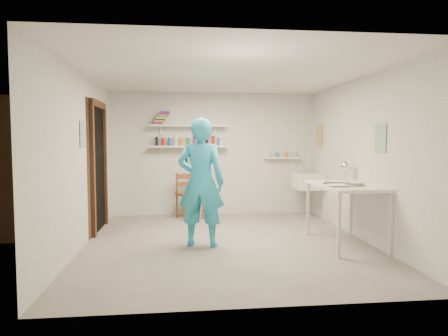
{
  "coord_description": "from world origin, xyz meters",
  "views": [
    {
      "loc": [
        -0.67,
        -5.6,
        1.47
      ],
      "look_at": [
        0.0,
        0.4,
        1.05
      ],
      "focal_mm": 32.0,
      "sensor_mm": 36.0,
      "label": 1
    }
  ],
  "objects": [
    {
      "name": "floor",
      "position": [
        0.0,
        0.0,
        -0.01
      ],
      "size": [
        4.0,
        4.5,
        0.02
      ],
      "primitive_type": "cube",
      "color": "slate",
      "rests_on": "ground"
    },
    {
      "name": "ceiling",
      "position": [
        0.0,
        0.0,
        2.41
      ],
      "size": [
        4.0,
        4.5,
        0.02
      ],
      "primitive_type": "cube",
      "color": "silver",
      "rests_on": "wall_back"
    },
    {
      "name": "wall_back",
      "position": [
        0.0,
        2.26,
        1.2
      ],
      "size": [
        4.0,
        0.02,
        2.4
      ],
      "primitive_type": "cube",
      "color": "silver",
      "rests_on": "ground"
    },
    {
      "name": "wall_front",
      "position": [
        0.0,
        -2.26,
        1.2
      ],
      "size": [
        4.0,
        0.02,
        2.4
      ],
      "primitive_type": "cube",
      "color": "silver",
      "rests_on": "ground"
    },
    {
      "name": "wall_left",
      "position": [
        -2.01,
        0.0,
        1.2
      ],
      "size": [
        0.02,
        4.5,
        2.4
      ],
      "primitive_type": "cube",
      "color": "silver",
      "rests_on": "ground"
    },
    {
      "name": "wall_right",
      "position": [
        2.01,
        0.0,
        1.2
      ],
      "size": [
        0.02,
        4.5,
        2.4
      ],
      "primitive_type": "cube",
      "color": "silver",
      "rests_on": "ground"
    },
    {
      "name": "doorway_recess",
      "position": [
        -1.99,
        1.05,
        1.0
      ],
      "size": [
        0.02,
        0.9,
        2.0
      ],
      "primitive_type": "cube",
      "color": "black",
      "rests_on": "wall_left"
    },
    {
      "name": "corridor_box",
      "position": [
        -2.7,
        1.05,
        1.05
      ],
      "size": [
        1.4,
        1.5,
        2.1
      ],
      "primitive_type": "cube",
      "color": "brown",
      "rests_on": "ground"
    },
    {
      "name": "door_lintel",
      "position": [
        -1.97,
        1.05,
        2.05
      ],
      "size": [
        0.06,
        1.05,
        0.1
      ],
      "primitive_type": "cube",
      "color": "brown",
      "rests_on": "wall_left"
    },
    {
      "name": "door_jamb_near",
      "position": [
        -1.97,
        0.55,
        1.0
      ],
      "size": [
        0.06,
        0.1,
        2.0
      ],
      "primitive_type": "cube",
      "color": "brown",
      "rests_on": "ground"
    },
    {
      "name": "door_jamb_far",
      "position": [
        -1.97,
        1.55,
        1.0
      ],
      "size": [
        0.06,
        0.1,
        2.0
      ],
      "primitive_type": "cube",
      "color": "brown",
      "rests_on": "ground"
    },
    {
      "name": "shelf_lower",
      "position": [
        -0.5,
        2.13,
        1.35
      ],
      "size": [
        1.5,
        0.22,
        0.03
      ],
      "primitive_type": "cube",
      "color": "white",
      "rests_on": "wall_back"
    },
    {
      "name": "shelf_upper",
      "position": [
        -0.5,
        2.13,
        1.75
      ],
      "size": [
        1.5,
        0.22,
        0.03
      ],
      "primitive_type": "cube",
      "color": "white",
      "rests_on": "wall_back"
    },
    {
      "name": "ledge_shelf",
      "position": [
        1.35,
        2.17,
        1.12
      ],
      "size": [
        0.7,
        0.14,
        0.03
      ],
      "primitive_type": "cube",
      "color": "white",
      "rests_on": "wall_back"
    },
    {
      "name": "poster_left",
      "position": [
        -1.99,
        0.05,
        1.55
      ],
      "size": [
        0.01,
        0.28,
        0.36
      ],
      "primitive_type": "cube",
      "color": "#334C7F",
      "rests_on": "wall_left"
    },
    {
      "name": "poster_right_a",
      "position": [
        1.99,
        1.8,
        1.55
      ],
      "size": [
        0.01,
        0.34,
        0.42
      ],
      "primitive_type": "cube",
      "color": "#995933",
      "rests_on": "wall_right"
    },
    {
      "name": "poster_right_b",
      "position": [
        1.99,
        -0.55,
        1.5
      ],
      "size": [
        0.01,
        0.3,
        0.38
      ],
      "primitive_type": "cube",
      "color": "#3F724C",
      "rests_on": "wall_right"
    },
    {
      "name": "belfast_sink",
      "position": [
        1.75,
        1.7,
        0.7
      ],
      "size": [
        0.48,
        0.6,
        0.3
      ],
      "primitive_type": "cube",
      "color": "white",
      "rests_on": "wall_right"
    },
    {
      "name": "man",
      "position": [
        -0.38,
        -0.12,
        0.89
      ],
      "size": [
        0.73,
        0.57,
        1.78
      ],
      "primitive_type": "imported",
      "rotation": [
        0.0,
        0.0,
        2.9
      ],
      "color": "#2AABD4",
      "rests_on": "ground"
    },
    {
      "name": "wall_clock",
      "position": [
        -0.43,
        0.09,
        1.19
      ],
      "size": [
        0.32,
        0.11,
        0.32
      ],
      "primitive_type": "cylinder",
      "rotation": [
        1.57,
        0.0,
        -0.24
      ],
      "color": "beige",
      "rests_on": "man"
    },
    {
      "name": "wooden_chair",
      "position": [
        -0.49,
        1.86,
        0.46
      ],
      "size": [
        0.56,
        0.55,
        0.93
      ],
      "primitive_type": "cube",
      "rotation": [
        0.0,
        0.0,
        0.41
      ],
      "color": "brown",
      "rests_on": "ground"
    },
    {
      "name": "work_table",
      "position": [
        1.64,
        -0.3,
        0.43
      ],
      "size": [
        0.77,
        1.28,
        0.86
      ],
      "primitive_type": "cube",
      "color": "silver",
      "rests_on": "ground"
    },
    {
      "name": "desk_lamp",
      "position": [
        1.85,
        0.21,
        1.08
      ],
      "size": [
        0.16,
        0.16,
        0.16
      ],
      "primitive_type": "sphere",
      "color": "silver",
      "rests_on": "work_table"
    },
    {
      "name": "spray_cans",
      "position": [
        -0.5,
        2.13,
        1.45
      ],
      "size": [
        1.34,
        0.06,
        0.17
      ],
      "color": "black",
      "rests_on": "shelf_lower"
    },
    {
      "name": "book_stack",
      "position": [
        -1.02,
        2.13,
        1.89
      ],
      "size": [
        0.34,
        0.14,
        0.25
      ],
      "color": "red",
      "rests_on": "shelf_upper"
    },
    {
      "name": "ledge_pots",
      "position": [
        1.35,
        2.17,
        1.18
      ],
      "size": [
        0.48,
        0.07,
        0.09
      ],
      "color": "silver",
      "rests_on": "ledge_shelf"
    },
    {
      "name": "papers",
      "position": [
        1.64,
        -0.3,
        0.87
      ],
      "size": [
        0.3,
        0.22,
        0.03
      ],
      "color": "silver",
      "rests_on": "work_table"
    }
  ]
}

